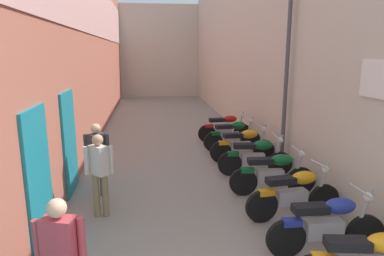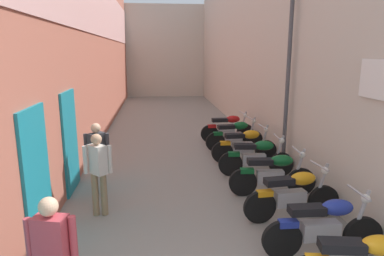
{
  "view_description": "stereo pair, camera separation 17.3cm",
  "coord_description": "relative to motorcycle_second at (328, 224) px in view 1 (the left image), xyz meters",
  "views": [
    {
      "loc": [
        -0.92,
        -1.85,
        3.0
      ],
      "look_at": [
        0.04,
        5.47,
        1.37
      ],
      "focal_mm": 32.15,
      "sensor_mm": 36.0,
      "label": 1
    },
    {
      "loc": [
        -0.75,
        -1.87,
        3.0
      ],
      "look_at": [
        0.04,
        5.47,
        1.37
      ],
      "focal_mm": 32.15,
      "sensor_mm": 36.0,
      "label": 2
    }
  ],
  "objects": [
    {
      "name": "motorcycle_third",
      "position": [
        -0.0,
        1.17,
        0.0
      ],
      "size": [
        1.85,
        0.58,
        1.04
      ],
      "color": "black",
      "rests_on": "ground"
    },
    {
      "name": "motorcycle_seventh",
      "position": [
        -0.0,
        5.77,
        0.0
      ],
      "size": [
        1.85,
        0.58,
        1.04
      ],
      "color": "black",
      "rests_on": "ground"
    },
    {
      "name": "motorcycle_sixth",
      "position": [
        -0.0,
        4.59,
        0.0
      ],
      "size": [
        1.85,
        0.58,
        1.04
      ],
      "color": "black",
      "rests_on": "ground"
    },
    {
      "name": "motorcycle_eighth",
      "position": [
        -0.0,
        6.83,
        0.0
      ],
      "size": [
        1.85,
        0.58,
        1.04
      ],
      "color": "black",
      "rests_on": "ground"
    },
    {
      "name": "ground_plane",
      "position": [
        -1.69,
        6.45,
        -0.5
      ],
      "size": [
        37.97,
        37.97,
        0.0
      ],
      "primitive_type": "plane",
      "color": "gray"
    },
    {
      "name": "street_lamp",
      "position": [
        0.7,
        3.74,
        2.14
      ],
      "size": [
        0.79,
        0.18,
        4.49
      ],
      "color": "#47474C",
      "rests_on": "ground"
    },
    {
      "name": "motorcycle_fifth",
      "position": [
        -0.0,
        3.46,
        0.0
      ],
      "size": [
        1.85,
        0.58,
        1.04
      ],
      "color": "black",
      "rests_on": "ground"
    },
    {
      "name": "motorcycle_fourth",
      "position": [
        -0.0,
        2.26,
        0.0
      ],
      "size": [
        1.85,
        0.58,
        1.04
      ],
      "color": "black",
      "rests_on": "ground"
    },
    {
      "name": "pedestrian_further_down",
      "position": [
        -3.68,
        2.7,
        0.42
      ],
      "size": [
        0.52,
        0.38,
        1.57
      ],
      "color": "#564C47",
      "rests_on": "ground"
    },
    {
      "name": "building_right",
      "position": [
        1.14,
        8.44,
        2.87
      ],
      "size": [
        0.45,
        21.97,
        6.73
      ],
      "color": "beige",
      "rests_on": "ground"
    },
    {
      "name": "building_far_end",
      "position": [
        -1.69,
        20.43,
        2.57
      ],
      "size": [
        8.26,
        2.0,
        6.13
      ],
      "primitive_type": "cube",
      "color": "beige",
      "rests_on": "ground"
    },
    {
      "name": "pedestrian_mid_alley",
      "position": [
        -3.52,
        1.73,
        0.42
      ],
      "size": [
        0.52,
        0.38,
        1.57
      ],
      "color": "#8C7251",
      "rests_on": "ground"
    },
    {
      "name": "motorcycle_second",
      "position": [
        0.0,
        0.0,
        0.0
      ],
      "size": [
        1.85,
        0.58,
        1.04
      ],
      "color": "black",
      "rests_on": "ground"
    },
    {
      "name": "building_left",
      "position": [
        -4.52,
        8.39,
        2.71
      ],
      "size": [
        0.45,
        21.97,
        6.36
      ],
      "color": "#B76651",
      "rests_on": "ground"
    }
  ]
}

